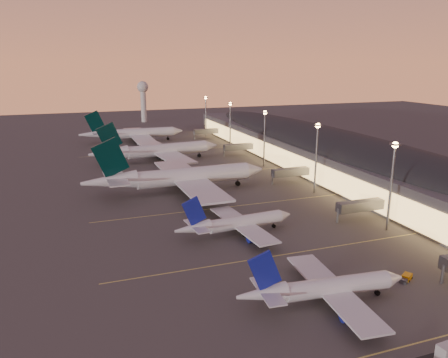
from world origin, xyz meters
The scene contains 11 objects.
ground centered at (0.00, 0.00, 0.00)m, with size 700.00×700.00×0.00m, color #403D3B.
airliner_narrow_south centered at (-3.05, -28.22, 3.34)m, with size 36.17×32.43×12.91m.
airliner_narrow_north centered at (-6.37, 11.66, 3.31)m, with size 35.83×32.11×12.79m.
airliner_wide_near centered at (-11.49, 57.58, 5.70)m, with size 69.10×62.79×22.15m.
airliner_wide_mid centered at (-8.79, 112.05, 5.32)m, with size 64.55×59.19×20.65m.
airliner_wide_far centered at (-11.99, 170.25, 5.13)m, with size 62.02×56.24×19.91m.
terminal_building centered at (61.84, 72.47, 8.78)m, with size 56.35×255.00×17.46m.
light_masts centered at (36.00, 65.00, 17.55)m, with size 2.20×217.20×25.90m.
radar_tower centered at (10.00, 260.00, 21.87)m, with size 9.00×9.00×32.50m.
lane_markings centered at (0.00, 40.00, 0.01)m, with size 90.00×180.36×0.00m.
baggage_tug_b centered at (19.63, -26.19, 0.56)m, with size 4.38×3.51×1.24m.
Camera 1 is at (-48.17, -95.45, 47.02)m, focal length 35.00 mm.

